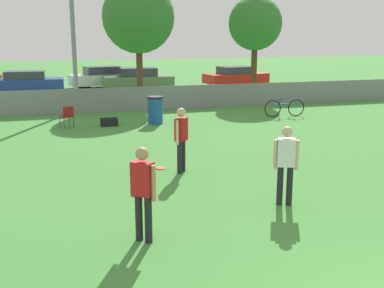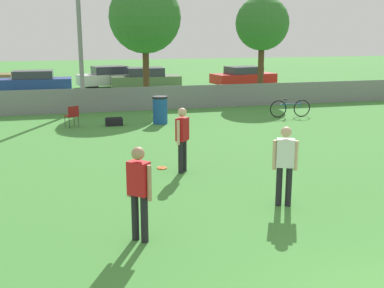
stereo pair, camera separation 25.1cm
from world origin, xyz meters
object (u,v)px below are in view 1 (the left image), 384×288
Objects in this scene: folding_chair_sideline at (67,115)px; parked_car_blue at (25,82)px; tree_near_pole at (138,17)px; player_thrower_red at (143,188)px; parked_car_red at (236,76)px; parked_car_white at (102,77)px; player_receiver_white at (286,160)px; tree_far_right at (255,24)px; parked_car_olive at (138,79)px; trash_bin at (155,110)px; player_defender_red at (181,136)px; bicycle_sideline at (284,108)px; frisbee_disc at (161,168)px; gear_bag_sideline at (109,122)px.

parked_car_blue reaches higher than folding_chair_sideline.
tree_near_pole is 7.30× the size of folding_chair_sideline.
parked_car_red is at bearing 110.50° from player_thrower_red.
parked_car_white is (2.67, 13.35, 0.18)m from folding_chair_sideline.
player_receiver_white reaches higher than parked_car_red.
tree_near_pole is at bearing -178.72° from tree_far_right.
player_receiver_white is at bearing -88.93° from tree_near_pole.
parked_car_olive is (6.74, -0.46, 0.03)m from parked_car_blue.
parked_car_blue is at bearing 178.38° from parked_car_olive.
parked_car_blue is at bearing 169.55° from parked_car_red.
tree_near_pole reaches higher than tree_far_right.
trash_bin is 0.24× the size of parked_car_red.
player_defender_red reaches higher than parked_car_blue.
bicycle_sideline is at bearing 98.37° from player_thrower_red.
parked_car_olive is at bearing 34.63° from player_defender_red.
parked_car_blue is (-11.07, 11.98, 0.26)m from bicycle_sideline.
parked_car_red is (7.26, 21.56, -0.31)m from player_receiver_white.
tree_far_right reaches higher than parked_car_red.
trash_bin is at bearing 154.83° from folding_chair_sideline.
player_thrower_red is 22.63m from parked_car_olive.
frisbee_disc is 19.80m from parked_car_white.
bicycle_sideline reaches higher than gear_bag_sideline.
player_thrower_red is (-9.20, -16.67, -3.00)m from tree_far_right.
parked_car_red is (2.32, 11.75, 0.28)m from bicycle_sideline.
parked_car_red is at bearing 15.98° from player_defender_red.
parked_car_red is at bearing 38.48° from tree_near_pole.
parked_car_olive is (2.06, -1.88, -0.01)m from parked_car_white.
player_thrower_red is 0.38× the size of parked_car_red.
player_receiver_white reaches higher than frisbee_disc.
bicycle_sideline is at bearing -110.64° from parked_car_red.
folding_chair_sideline is (-2.19, 6.44, 0.48)m from frisbee_disc.
player_defender_red is 20.56m from parked_car_red.
player_defender_red is at bearing -96.30° from trash_bin.
folding_chair_sideline is at bearing -123.84° from tree_near_pole.
parked_car_blue is (-6.12, 21.79, -0.34)m from player_receiver_white.
gear_bag_sideline is at bearing 178.14° from trash_bin.
parked_car_white reaches higher than folding_chair_sideline.
player_defender_red reaches higher than trash_bin.
player_receiver_white is 6.23× the size of frisbee_disc.
trash_bin is 0.25× the size of parked_car_white.
tree_far_right is 15.14m from frisbee_disc.
folding_chair_sideline is at bearing -175.15° from bicycle_sideline.
tree_far_right is 1.21× the size of parked_car_blue.
gear_bag_sideline is (-1.83, 0.06, -0.40)m from trash_bin.
frisbee_disc is at bearing -100.71° from trash_bin.
player_thrower_red is at bearing -102.93° from trash_bin.
bicycle_sideline is at bearing 42.97° from frisbee_disc.
frisbee_disc is (-1.92, 3.42, -0.96)m from player_receiver_white.
folding_chair_sideline is (-3.82, -5.69, -3.77)m from tree_near_pole.
tree_far_right is 8.47m from parked_car_olive.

